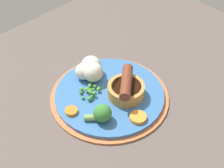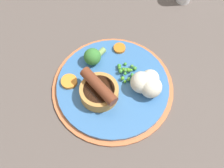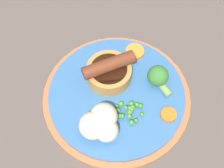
{
  "view_description": "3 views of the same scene",
  "coord_description": "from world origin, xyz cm",
  "views": [
    {
      "loc": [
        37.9,
        45.33,
        66.58
      ],
      "look_at": [
        -6.11,
        -1.1,
        5.56
      ],
      "focal_mm": 60.0,
      "sensor_mm": 36.0,
      "label": 1
    },
    {
      "loc": [
        -38.28,
        0.12,
        66.86
      ],
      "look_at": [
        -5.45,
        0.29,
        7.31
      ],
      "focal_mm": 50.0,
      "sensor_mm": 36.0,
      "label": 2
    },
    {
      "loc": [
        3.18,
        -26.84,
        55.8
      ],
      "look_at": [
        -5.24,
        0.19,
        7.09
      ],
      "focal_mm": 50.0,
      "sensor_mm": 36.0,
      "label": 3
    }
  ],
  "objects": [
    {
      "name": "cauliflower_floret",
      "position": [
        -4.91,
        -7.56,
        6.76
      ],
      "size": [
        6.91,
        6.98,
        4.91
      ],
      "color": "beige",
      "rests_on": "dinner_plate"
    },
    {
      "name": "carrot_slice_0",
      "position": [
        5.92,
        -1.6,
        4.77
      ],
      "size": [
        3.91,
        3.91,
        0.75
      ],
      "primitive_type": "cylinder",
      "rotation": [
        0.0,
        0.0,
        5.78
      ],
      "color": "orange",
      "rests_on": "dinner_plate"
    },
    {
      "name": "sausage_pudding",
      "position": [
        -6.73,
        2.99,
        6.52
      ],
      "size": [
        9.13,
        8.61,
        5.47
      ],
      "rotation": [
        0.0,
        0.0,
        0.71
      ],
      "color": "#BC8442",
      "rests_on": "dinner_plate"
    },
    {
      "name": "pea_pile",
      "position": [
        -1.03,
        -3.19,
        5.27
      ],
      "size": [
        5.55,
        4.59,
        1.72
      ],
      "color": "#388D3B",
      "rests_on": "dinner_plate"
    },
    {
      "name": "dining_table",
      "position": [
        0.0,
        0.0,
        1.5
      ],
      "size": [
        110.0,
        80.0,
        3.0
      ],
      "primitive_type": "cube",
      "color": "#564C47",
      "rests_on": "ground"
    },
    {
      "name": "dinner_plate",
      "position": [
        -4.26,
        -0.13,
        3.57
      ],
      "size": [
        28.03,
        28.03,
        1.4
      ],
      "color": "#CC6B3D",
      "rests_on": "dining_table"
    },
    {
      "name": "carrot_slice_2",
      "position": [
        -3.48,
        9.99,
        4.84
      ],
      "size": [
        5.24,
        5.24,
        0.89
      ],
      "primitive_type": "cylinder",
      "rotation": [
        0.0,
        0.0,
        2.46
      ],
      "color": "orange",
      "rests_on": "dinner_plate"
    },
    {
      "name": "broccoli_floret_near",
      "position": [
        2.44,
        4.66,
        6.32
      ],
      "size": [
        5.51,
        5.21,
        4.05
      ],
      "rotation": [
        0.0,
        0.0,
        2.42
      ],
      "color": "#387A33",
      "rests_on": "dinner_plate"
    }
  ]
}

